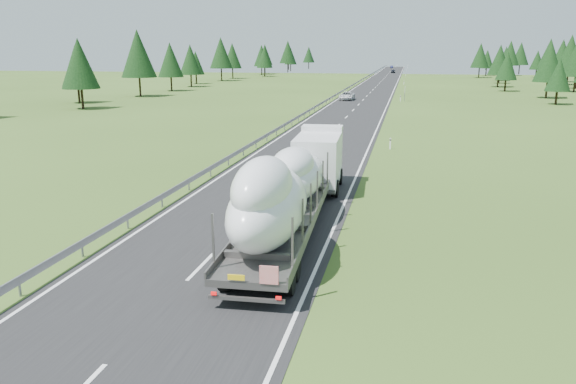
% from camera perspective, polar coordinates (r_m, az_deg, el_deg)
% --- Properties ---
extents(ground, '(400.00, 400.00, 0.00)m').
position_cam_1_polar(ground, '(23.19, -8.83, -7.51)').
color(ground, '#334E1A').
rests_on(ground, ground).
extents(road_surface, '(10.00, 400.00, 0.02)m').
position_cam_1_polar(road_surface, '(120.64, 8.38, 9.98)').
color(road_surface, black).
rests_on(road_surface, ground).
extents(guardrail, '(0.10, 400.00, 0.76)m').
position_cam_1_polar(guardrail, '(121.01, 5.84, 10.35)').
color(guardrail, slate).
rests_on(guardrail, ground).
extents(marker_posts, '(0.13, 350.08, 1.00)m').
position_cam_1_polar(marker_posts, '(175.27, 11.79, 11.27)').
color(marker_posts, silver).
rests_on(marker_posts, ground).
extents(highway_sign, '(0.08, 0.90, 2.60)m').
position_cam_1_polar(highway_sign, '(100.31, 11.79, 10.05)').
color(highway_sign, slate).
rests_on(highway_sign, ground).
extents(tree_line_left, '(15.00, 287.85, 12.46)m').
position_cam_1_polar(tree_line_left, '(145.71, -8.97, 13.42)').
color(tree_line_left, black).
rests_on(tree_line_left, ground).
extents(boat_truck, '(3.54, 20.34, 4.71)m').
position_cam_1_polar(boat_truck, '(26.93, 0.38, 0.98)').
color(boat_truck, silver).
rests_on(boat_truck, ground).
extents(distant_van, '(2.45, 5.23, 1.45)m').
position_cam_1_polar(distant_van, '(101.23, 6.01, 9.68)').
color(distant_van, silver).
rests_on(distant_van, ground).
extents(distant_car_dark, '(1.83, 4.27, 1.44)m').
position_cam_1_polar(distant_car_dark, '(228.88, 10.63, 11.98)').
color(distant_car_dark, black).
rests_on(distant_car_dark, ground).
extents(distant_car_blue, '(1.43, 3.95, 1.29)m').
position_cam_1_polar(distant_car_blue, '(292.03, 10.49, 12.39)').
color(distant_car_blue, '#161A3E').
rests_on(distant_car_blue, ground).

